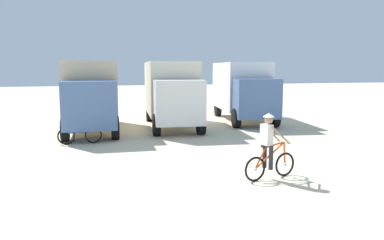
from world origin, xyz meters
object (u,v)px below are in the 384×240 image
box_truck_tan_camper (91,92)px  box_truck_avon_van (243,88)px  box_truck_cream_rv (171,91)px  bicycle_spare (80,134)px  cyclist_orange_shirt (269,149)px

box_truck_tan_camper → box_truck_avon_van: (8.54, 1.32, 0.00)m
box_truck_cream_rv → bicycle_spare: size_ratio=4.02×
box_truck_cream_rv → box_truck_avon_van: size_ratio=0.99×
cyclist_orange_shirt → bicycle_spare: cyclist_orange_shirt is taller
box_truck_avon_van → cyclist_orange_shirt: (-4.11, -11.30, -1.03)m
box_truck_cream_rv → cyclist_orange_shirt: (0.37, -10.20, -1.03)m
box_truck_cream_rv → box_truck_avon_van: 4.61m
box_truck_avon_van → box_truck_tan_camper: bearing=-171.2°
box_truck_cream_rv → cyclist_orange_shirt: 10.26m
cyclist_orange_shirt → bicycle_spare: bearing=127.2°
cyclist_orange_shirt → box_truck_tan_camper: bearing=113.9°
box_truck_tan_camper → bicycle_spare: bearing=-99.3°
box_truck_cream_rv → bicycle_spare: box_truck_cream_rv is taller
cyclist_orange_shirt → box_truck_cream_rv: bearing=92.1°
bicycle_spare → box_truck_cream_rv: bearing=38.3°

